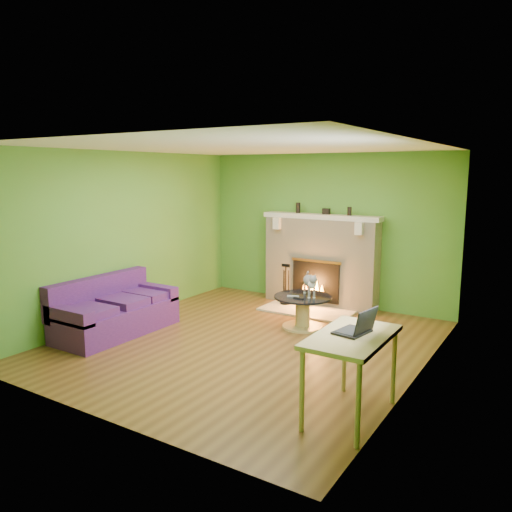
{
  "coord_description": "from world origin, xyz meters",
  "views": [
    {
      "loc": [
        3.55,
        -5.42,
        2.29
      ],
      "look_at": [
        -0.11,
        0.4,
        1.13
      ],
      "focal_mm": 35.0,
      "sensor_mm": 36.0,
      "label": 1
    }
  ],
  "objects": [
    {
      "name": "mantel_vase_right",
      "position": [
        0.49,
        2.33,
        1.65
      ],
      "size": [
        0.07,
        0.07,
        0.14
      ],
      "primitive_type": "cylinder",
      "color": "black",
      "rests_on": "mantel"
    },
    {
      "name": "mantel_box",
      "position": [
        0.08,
        2.33,
        1.63
      ],
      "size": [
        0.12,
        0.08,
        0.1
      ],
      "primitive_type": "cube",
      "color": "black",
      "rests_on": "mantel"
    },
    {
      "name": "window_pane",
      "position": [
        2.23,
        -0.9,
        1.55
      ],
      "size": [
        0.0,
        1.06,
        1.06
      ],
      "primitive_type": "plane",
      "rotation": [
        1.57,
        0.0,
        -1.57
      ],
      "color": "white",
      "rests_on": "wall_right"
    },
    {
      "name": "desk",
      "position": [
        1.95,
        -1.21,
        0.71
      ],
      "size": [
        0.63,
        1.09,
        0.8
      ],
      "color": "tan",
      "rests_on": "floor"
    },
    {
      "name": "mantel_vase_left",
      "position": [
        -0.45,
        2.33,
        1.67
      ],
      "size": [
        0.08,
        0.08,
        0.18
      ],
      "primitive_type": "cylinder",
      "color": "black",
      "rests_on": "mantel"
    },
    {
      "name": "window_frame",
      "position": [
        2.24,
        -0.9,
        1.55
      ],
      "size": [
        0.0,
        1.2,
        1.2
      ],
      "primitive_type": "plane",
      "rotation": [
        1.57,
        0.0,
        -1.57
      ],
      "color": "silver",
      "rests_on": "wall_right"
    },
    {
      "name": "wall_right",
      "position": [
        2.25,
        0.0,
        1.3
      ],
      "size": [
        0.0,
        5.0,
        5.0
      ],
      "primitive_type": "plane",
      "rotation": [
        1.57,
        0.0,
        -1.57
      ],
      "color": "#518A2D",
      "rests_on": "floor"
    },
    {
      "name": "cat",
      "position": [
        0.42,
        1.04,
        0.67
      ],
      "size": [
        0.54,
        0.6,
        0.37
      ],
      "primitive_type": null,
      "rotation": [
        0.0,
        0.0,
        0.67
      ],
      "color": "slate",
      "rests_on": "coffee_table"
    },
    {
      "name": "laptop",
      "position": [
        1.93,
        -1.16,
        0.93
      ],
      "size": [
        0.35,
        0.39,
        0.25
      ],
      "primitive_type": null,
      "rotation": [
        0.0,
        0.0,
        -0.18
      ],
      "color": "black",
      "rests_on": "desk"
    },
    {
      "name": "hearth",
      "position": [
        0.0,
        1.8,
        0.01
      ],
      "size": [
        1.5,
        0.75,
        0.03
      ],
      "primitive_type": "cube",
      "color": "beige",
      "rests_on": "floor"
    },
    {
      "name": "wall_front",
      "position": [
        0.0,
        -2.5,
        1.3
      ],
      "size": [
        5.0,
        0.0,
        5.0
      ],
      "primitive_type": "plane",
      "rotation": [
        -1.57,
        0.0,
        0.0
      ],
      "color": "#518A2D",
      "rests_on": "floor"
    },
    {
      "name": "remote_silver",
      "position": [
        0.24,
        0.87,
        0.49
      ],
      "size": [
        0.17,
        0.1,
        0.02
      ],
      "primitive_type": "cube",
      "rotation": [
        0.0,
        0.0,
        0.36
      ],
      "color": "#969699",
      "rests_on": "coffee_table"
    },
    {
      "name": "fireplace",
      "position": [
        0.0,
        2.32,
        0.77
      ],
      "size": [
        2.1,
        0.46,
        1.58
      ],
      "color": "beige",
      "rests_on": "floor"
    },
    {
      "name": "sofa",
      "position": [
        -1.86,
        -0.65,
        0.31
      ],
      "size": [
        0.85,
        1.77,
        0.8
      ],
      "color": "#40185E",
      "rests_on": "floor"
    },
    {
      "name": "mantel",
      "position": [
        0.0,
        2.3,
        1.54
      ],
      "size": [
        2.1,
        0.28,
        0.08
      ],
      "primitive_type": "cube",
      "color": "beige",
      "rests_on": "fireplace"
    },
    {
      "name": "wall_left",
      "position": [
        -2.25,
        0.0,
        1.3
      ],
      "size": [
        0.0,
        5.0,
        5.0
      ],
      "primitive_type": "plane",
      "rotation": [
        1.57,
        0.0,
        1.57
      ],
      "color": "#518A2D",
      "rests_on": "floor"
    },
    {
      "name": "floor",
      "position": [
        0.0,
        0.0,
        0.0
      ],
      "size": [
        5.0,
        5.0,
        0.0
      ],
      "primitive_type": "plane",
      "color": "brown",
      "rests_on": "ground"
    },
    {
      "name": "coffee_table",
      "position": [
        0.34,
        0.99,
        0.28
      ],
      "size": [
        0.85,
        0.85,
        0.48
      ],
      "color": "tan",
      "rests_on": "floor"
    },
    {
      "name": "fire_tools",
      "position": [
        -0.48,
        1.95,
        0.38
      ],
      "size": [
        0.19,
        0.19,
        0.7
      ],
      "primitive_type": null,
      "color": "black",
      "rests_on": "hearth"
    },
    {
      "name": "remote_black",
      "position": [
        0.36,
        0.81,
        0.49
      ],
      "size": [
        0.16,
        0.06,
        0.02
      ],
      "primitive_type": "cube",
      "rotation": [
        0.0,
        0.0,
        -0.13
      ],
      "color": "black",
      "rests_on": "coffee_table"
    },
    {
      "name": "ceiling",
      "position": [
        0.0,
        0.0,
        2.6
      ],
      "size": [
        5.0,
        5.0,
        0.0
      ],
      "primitive_type": "plane",
      "rotation": [
        3.14,
        0.0,
        0.0
      ],
      "color": "white",
      "rests_on": "wall_back"
    },
    {
      "name": "wall_back",
      "position": [
        0.0,
        2.5,
        1.3
      ],
      "size": [
        5.0,
        0.0,
        5.0
      ],
      "primitive_type": "plane",
      "rotation": [
        1.57,
        0.0,
        0.0
      ],
      "color": "#518A2D",
      "rests_on": "floor"
    }
  ]
}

